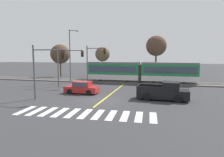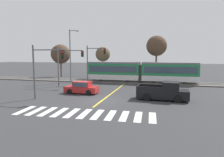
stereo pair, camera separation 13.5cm
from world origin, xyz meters
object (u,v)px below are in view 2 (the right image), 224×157
sedan_crossing (82,88)px  light_rail_tram (141,71)px  traffic_light_near_left (44,64)px  street_lamp_west (71,53)px  bare_tree_east (157,46)px  traffic_light_mid_left (67,61)px  pickup_truck (164,92)px  bare_tree_west (103,54)px  traffic_light_far_left (93,59)px  bare_tree_far_west (61,54)px

sedan_crossing → light_rail_tram: bearing=61.2°
traffic_light_near_left → street_lamp_west: size_ratio=0.64×
street_lamp_west → bare_tree_east: size_ratio=1.09×
light_rail_tram → traffic_light_mid_left: bearing=-146.6°
light_rail_tram → traffic_light_near_left: size_ratio=3.15×
traffic_light_near_left → pickup_truck: bearing=14.1°
bare_tree_west → sedan_crossing: bearing=-82.7°
street_lamp_west → bare_tree_west: 8.07m
traffic_light_near_left → traffic_light_far_left: size_ratio=0.92×
light_rail_tram → street_lamp_west: 12.44m
traffic_light_far_left → street_lamp_west: size_ratio=0.69×
traffic_light_mid_left → traffic_light_near_left: bearing=-78.2°
traffic_light_mid_left → pickup_truck: bearing=-21.8°
sedan_crossing → traffic_light_mid_left: bearing=133.8°
pickup_truck → traffic_light_far_left: size_ratio=0.86×
pickup_truck → traffic_light_mid_left: 15.62m
traffic_light_mid_left → bare_tree_east: size_ratio=0.72×
sedan_crossing → traffic_light_mid_left: traffic_light_mid_left is taller
light_rail_tram → bare_tree_east: bearing=57.2°
pickup_truck → street_lamp_west: street_lamp_west is taller
bare_tree_west → bare_tree_far_west: bearing=174.9°
sedan_crossing → street_lamp_west: bearing=122.6°
light_rail_tram → traffic_light_near_left: (-8.58, -15.66, 1.80)m
traffic_light_near_left → bare_tree_east: 22.47m
sedan_crossing → traffic_light_near_left: (-2.38, -4.39, 3.15)m
bare_tree_far_west → bare_tree_east: bare_tree_east is taller
bare_tree_east → traffic_light_far_left: bearing=-143.4°
bare_tree_far_west → bare_tree_east: 20.74m
bare_tree_far_west → bare_tree_west: size_ratio=1.10×
pickup_truck → bare_tree_east: bare_tree_east is taller
light_rail_tram → bare_tree_west: 9.92m
light_rail_tram → bare_tree_far_west: bare_tree_far_west is taller
street_lamp_west → bare_tree_far_west: size_ratio=1.28×
bare_tree_east → light_rail_tram: bearing=-122.8°
traffic_light_near_left → bare_tree_far_west: bare_tree_far_west is taller
traffic_light_near_left → light_rail_tram: bearing=61.3°
light_rail_tram → bare_tree_east: bare_tree_east is taller
traffic_light_far_left → street_lamp_west: street_lamp_west is taller
sedan_crossing → bare_tree_west: size_ratio=0.65×
traffic_light_mid_left → street_lamp_west: 4.69m
pickup_truck → bare_tree_west: (-12.03, 17.26, 4.11)m
sedan_crossing → bare_tree_east: bearing=60.2°
pickup_truck → bare_tree_far_west: 28.81m
pickup_truck → street_lamp_west: (-15.58, 10.01, 4.27)m
traffic_light_far_left → bare_tree_east: bearing=36.6°
traffic_light_near_left → traffic_light_mid_left: size_ratio=0.98×
light_rail_tram → traffic_light_near_left: traffic_light_near_left is taller
sedan_crossing → bare_tree_far_west: bearing=125.4°
street_lamp_west → traffic_light_mid_left: bearing=-72.5°
light_rail_tram → traffic_light_far_left: 8.44m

